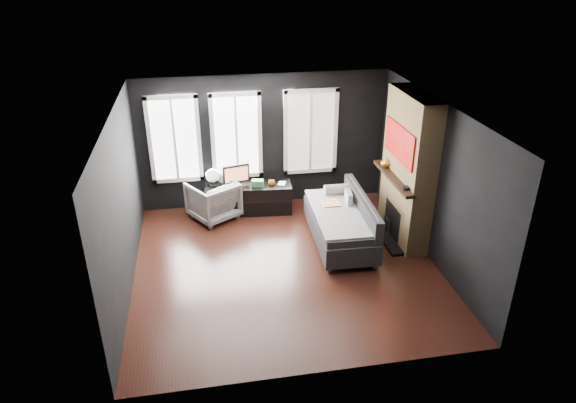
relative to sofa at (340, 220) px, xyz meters
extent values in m
plane|color=black|center=(-1.10, -0.60, -0.45)|extent=(5.00, 5.00, 0.00)
plane|color=white|center=(-1.10, -0.60, 2.25)|extent=(5.00, 5.00, 0.00)
cube|color=black|center=(-1.10, 1.90, 0.90)|extent=(5.00, 0.02, 2.70)
cube|color=black|center=(-3.60, -0.60, 0.90)|extent=(0.02, 5.00, 2.70)
cube|color=black|center=(1.40, -0.60, 0.90)|extent=(0.02, 5.00, 2.70)
cube|color=gray|center=(0.24, 0.32, 0.20)|extent=(0.13, 0.38, 0.37)
imported|color=white|center=(-2.20, 1.35, -0.03)|extent=(1.11, 1.09, 0.85)
imported|color=orange|center=(-1.03, 1.42, 0.20)|extent=(0.14, 0.12, 0.12)
imported|color=beige|center=(-0.88, 1.47, 0.24)|extent=(0.14, 0.07, 0.20)
cube|color=#388040|center=(-1.31, 1.42, 0.20)|extent=(0.26, 0.20, 0.13)
imported|color=gold|center=(0.95, 0.45, 0.87)|extent=(0.19, 0.20, 0.18)
cylinder|color=black|center=(0.95, -0.55, 0.80)|extent=(0.16, 0.16, 0.04)
camera|label=1|loc=(-2.35, -7.82, 4.35)|focal=32.00mm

